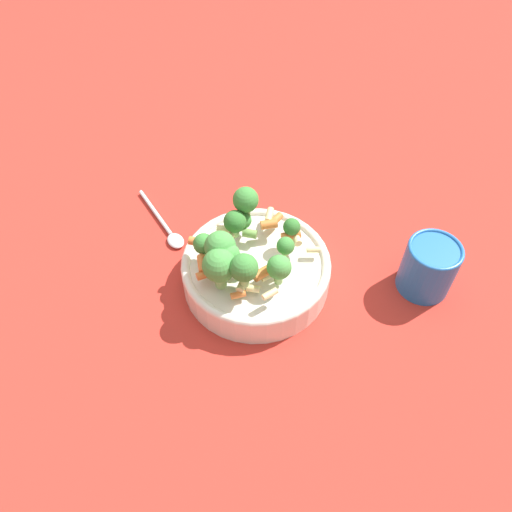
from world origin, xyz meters
TOP-DOWN VIEW (x-y plane):
  - ground_plane at (0.00, 0.00)m, footprint 3.00×3.00m
  - bowl at (0.00, 0.00)m, footprint 0.23×0.23m
  - pasta_salad at (0.02, 0.01)m, footprint 0.20×0.18m
  - cup at (-0.26, -0.01)m, footprint 0.08×0.08m
  - spoon at (0.16, -0.10)m, footprint 0.11×0.14m

SIDE VIEW (x-z plane):
  - ground_plane at x=0.00m, z-range 0.00..0.00m
  - spoon at x=0.16m, z-range 0.00..0.01m
  - bowl at x=0.00m, z-range 0.00..0.06m
  - cup at x=-0.26m, z-range 0.00..0.09m
  - pasta_salad at x=0.02m, z-range 0.05..0.13m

